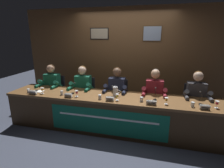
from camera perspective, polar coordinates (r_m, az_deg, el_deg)
ground_plane at (r=3.87m, az=0.00°, el=-14.07°), size 12.00×12.00×0.00m
wall_back_panelled at (r=4.76m, az=4.16°, el=8.13°), size 5.61×0.14×2.60m
conference_table at (r=3.54m, az=-0.48°, el=-7.78°), size 4.41×0.80×0.73m
chair_far_left at (r=4.81m, az=-17.60°, el=-3.07°), size 0.44×0.44×0.90m
panelist_far_left at (r=4.57m, az=-19.18°, el=-0.54°), size 0.51×0.48×1.23m
nameplate_far_left at (r=4.00m, az=-24.24°, el=-2.52°), size 0.18×0.06×0.08m
juice_glass_far_left at (r=3.97m, az=-21.58°, el=-1.67°), size 0.06×0.06×0.12m
water_cup_far_left at (r=4.16m, az=-25.33°, el=-2.03°), size 0.06×0.06×0.08m
microphone_far_left at (r=4.23m, az=-22.91°, el=-0.96°), size 0.06×0.17×0.22m
chair_left at (r=4.44m, az=-8.49°, el=-4.03°), size 0.44×0.44×0.90m
panelist_left at (r=4.18m, az=-9.69°, el=-1.34°), size 0.51×0.48×1.23m
nameplate_left at (r=3.58m, az=-13.94°, el=-3.61°), size 0.16×0.06×0.08m
juice_glass_left at (r=3.58m, az=-11.35°, el=-2.68°), size 0.06×0.06×0.12m
water_cup_left at (r=3.77m, az=-15.89°, el=-2.81°), size 0.06×0.06×0.08m
microphone_left at (r=3.80m, az=-12.40°, el=-1.84°), size 0.06×0.17×0.22m
chair_center at (r=4.20m, az=1.96°, el=-5.01°), size 0.44×0.44×0.90m
panelist_center at (r=3.93m, az=1.38°, el=-2.22°), size 0.51×0.48×1.23m
nameplate_center at (r=3.29m, az=-0.70°, el=-4.85°), size 0.15×0.06×0.08m
juice_glass_center at (r=3.32m, az=1.67°, el=-3.86°), size 0.06×0.06×0.12m
water_cup_center at (r=3.40m, az=-3.93°, el=-4.27°), size 0.06×0.06×0.08m
microphone_center at (r=3.49m, az=-0.20°, el=-3.05°), size 0.06×0.17×0.22m
chair_right at (r=4.12m, az=13.27°, el=-5.87°), size 0.44×0.44×0.90m
panelist_right at (r=3.84m, az=13.45°, el=-3.09°), size 0.51×0.48×1.23m
nameplate_right at (r=3.19m, az=12.58°, el=-5.90°), size 0.18×0.06×0.08m
juice_glass_right at (r=3.27m, az=17.16°, el=-4.83°), size 0.06×0.06×0.12m
water_cup_right at (r=3.32m, az=9.49°, el=-4.94°), size 0.06×0.06×0.08m
microphone_right at (r=3.45m, az=13.76°, el=-3.71°), size 0.06×0.17×0.22m
chair_far_right at (r=4.20m, az=24.62°, el=-6.50°), size 0.44×0.44×0.90m
panelist_far_right at (r=3.92m, az=25.56°, el=-3.82°), size 0.51×0.48×1.23m
nameplate_far_right at (r=3.30m, az=27.82°, el=-6.66°), size 0.16×0.06×0.08m
juice_glass_far_right at (r=3.45m, az=30.80°, el=-5.34°), size 0.06×0.06×0.12m
water_cup_far_right at (r=3.33m, az=24.58°, el=-6.09°), size 0.06×0.06×0.08m
microphone_far_right at (r=3.51m, az=26.67°, el=-4.67°), size 0.06×0.17×0.22m
water_pitcher_central at (r=3.55m, az=1.11°, el=-2.39°), size 0.15×0.10×0.21m
document_stack_far_left at (r=4.16m, az=-22.61°, el=-2.19°), size 0.22×0.16×0.01m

